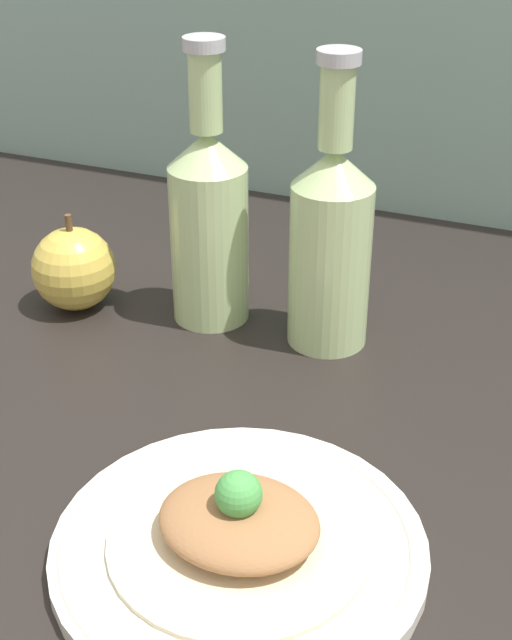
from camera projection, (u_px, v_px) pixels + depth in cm
name	position (u px, v px, depth cm)	size (l,w,h in cm)	color
ground_plane	(199.00, 440.00, 78.27)	(180.00, 110.00, 4.00)	black
plate	(239.00, 546.00, 63.05)	(26.74, 26.74, 1.51)	silver
plated_food	(239.00, 524.00, 62.04)	(18.68, 18.68, 5.97)	beige
cider_bottle_left	(209.00, 219.00, 88.31)	(7.87, 7.87, 28.58)	#B7D18E
cider_bottle_right	(331.00, 239.00, 84.05)	(7.87, 7.87, 28.58)	#B7D18E
apple	(74.00, 269.00, 93.32)	(8.82, 8.82, 10.51)	gold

